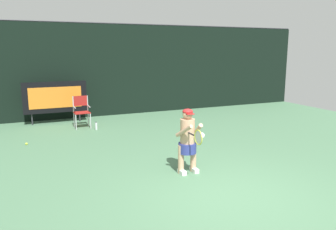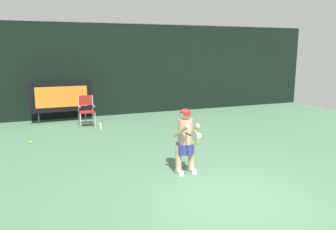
{
  "view_description": "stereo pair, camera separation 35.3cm",
  "coord_description": "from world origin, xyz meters",
  "px_view_note": "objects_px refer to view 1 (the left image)",
  "views": [
    {
      "loc": [
        -3.39,
        -4.76,
        2.63
      ],
      "look_at": [
        -0.12,
        2.63,
        1.05
      ],
      "focal_mm": 35.93,
      "sensor_mm": 36.0,
      "label": 1
    },
    {
      "loc": [
        -3.06,
        -4.89,
        2.63
      ],
      "look_at": [
        -0.12,
        2.63,
        1.05
      ],
      "focal_mm": 35.93,
      "sensor_mm": 36.0,
      "label": 2
    }
  ],
  "objects_px": {
    "tennis_racket": "(198,137)",
    "tennis_ball_loose": "(26,144)",
    "scoreboard": "(55,97)",
    "tennis_player": "(188,139)",
    "umpire_chair": "(81,110)",
    "water_bottle": "(96,126)"
  },
  "relations": [
    {
      "from": "tennis_racket",
      "to": "tennis_ball_loose",
      "type": "distance_m",
      "value": 5.34
    },
    {
      "from": "scoreboard",
      "to": "tennis_player",
      "type": "bearing_deg",
      "value": -72.02
    },
    {
      "from": "tennis_player",
      "to": "tennis_ball_loose",
      "type": "bearing_deg",
      "value": 130.23
    },
    {
      "from": "umpire_chair",
      "to": "water_bottle",
      "type": "relative_size",
      "value": 4.08
    },
    {
      "from": "scoreboard",
      "to": "tennis_player",
      "type": "relative_size",
      "value": 1.57
    },
    {
      "from": "tennis_racket",
      "to": "water_bottle",
      "type": "bearing_deg",
      "value": 111.52
    },
    {
      "from": "tennis_racket",
      "to": "tennis_player",
      "type": "bearing_deg",
      "value": 96.36
    },
    {
      "from": "tennis_player",
      "to": "tennis_ball_loose",
      "type": "distance_m",
      "value": 4.93
    },
    {
      "from": "scoreboard",
      "to": "tennis_racket",
      "type": "height_order",
      "value": "scoreboard"
    },
    {
      "from": "umpire_chair",
      "to": "water_bottle",
      "type": "height_order",
      "value": "umpire_chair"
    },
    {
      "from": "tennis_ball_loose",
      "to": "tennis_racket",
      "type": "bearing_deg",
      "value": -53.92
    },
    {
      "from": "scoreboard",
      "to": "tennis_ball_loose",
      "type": "distance_m",
      "value": 3.0
    },
    {
      "from": "tennis_player",
      "to": "tennis_racket",
      "type": "height_order",
      "value": "tennis_player"
    },
    {
      "from": "umpire_chair",
      "to": "water_bottle",
      "type": "distance_m",
      "value": 0.79
    },
    {
      "from": "water_bottle",
      "to": "tennis_ball_loose",
      "type": "distance_m",
      "value": 2.42
    },
    {
      "from": "scoreboard",
      "to": "tennis_ball_loose",
      "type": "relative_size",
      "value": 32.35
    },
    {
      "from": "tennis_racket",
      "to": "tennis_ball_loose",
      "type": "relative_size",
      "value": 8.85
    },
    {
      "from": "tennis_ball_loose",
      "to": "scoreboard",
      "type": "bearing_deg",
      "value": 67.65
    },
    {
      "from": "umpire_chair",
      "to": "tennis_ball_loose",
      "type": "bearing_deg",
      "value": -139.7
    },
    {
      "from": "water_bottle",
      "to": "scoreboard",
      "type": "bearing_deg",
      "value": 124.5
    },
    {
      "from": "umpire_chair",
      "to": "tennis_ball_loose",
      "type": "distance_m",
      "value": 2.44
    },
    {
      "from": "scoreboard",
      "to": "tennis_ball_loose",
      "type": "xyz_separation_m",
      "value": [
        -1.08,
        -2.64,
        -0.91
      ]
    }
  ]
}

